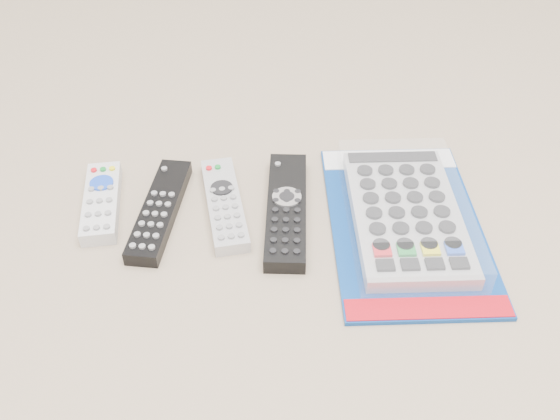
{
  "coord_description": "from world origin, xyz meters",
  "views": [
    {
      "loc": [
        -0.02,
        -0.63,
        0.6
      ],
      "look_at": [
        0.03,
        0.01,
        0.01
      ],
      "focal_mm": 40.0,
      "sensor_mm": 36.0,
      "label": 1
    }
  ],
  "objects": [
    {
      "name": "remote_large_black",
      "position": [
        0.04,
        0.01,
        0.01
      ],
      "size": [
        0.08,
        0.23,
        0.02
      ],
      "rotation": [
        0.0,
        0.0,
        -0.1
      ],
      "color": "black",
      "rests_on": "ground"
    },
    {
      "name": "remote_small_grey",
      "position": [
        -0.22,
        0.05,
        0.01
      ],
      "size": [
        0.06,
        0.16,
        0.02
      ],
      "rotation": [
        0.0,
        0.0,
        0.07
      ],
      "color": "silver",
      "rests_on": "ground"
    },
    {
      "name": "remote_slim_black",
      "position": [
        -0.14,
        0.03,
        0.01
      ],
      "size": [
        0.08,
        0.21,
        0.02
      ],
      "rotation": [
        0.0,
        0.0,
        -0.19
      ],
      "color": "black",
      "rests_on": "ground"
    },
    {
      "name": "jumbo_remote_packaged",
      "position": [
        0.2,
        -0.01,
        0.02
      ],
      "size": [
        0.22,
        0.35,
        0.05
      ],
      "rotation": [
        0.0,
        0.0,
        -0.04
      ],
      "color": "navy",
      "rests_on": "ground"
    },
    {
      "name": "remote_silver_dvd",
      "position": [
        -0.05,
        0.03,
        0.01
      ],
      "size": [
        0.07,
        0.19,
        0.02
      ],
      "rotation": [
        0.0,
        0.0,
        0.12
      ],
      "color": "#B4B4B9",
      "rests_on": "ground"
    }
  ]
}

